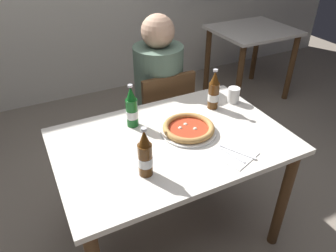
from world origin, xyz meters
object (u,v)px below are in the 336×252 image
Objects in this scene: beer_bottle_center at (132,109)px; beer_bottle_right at (145,155)px; dining_table_main at (172,156)px; paper_cup at (234,95)px; napkin_with_cutlery at (234,154)px; chair_behind_table at (162,117)px; dining_table_background at (251,44)px; pizza_margherita_near at (188,129)px; diner_seated at (159,102)px; beer_bottle_left at (214,92)px.

beer_bottle_right is (-0.09, -0.40, 0.00)m from beer_bottle_center.
paper_cup is (0.52, 0.18, 0.16)m from dining_table_main.
chair_behind_table is at bearing 88.60° from napkin_with_cutlery.
dining_table_main is 2.11m from dining_table_background.
beer_bottle_center is at bearing 126.99° from napkin_with_cutlery.
dining_table_main is 4.01× the size of pizza_margherita_near.
chair_behind_table is 3.44× the size of beer_bottle_right.
dining_table_main is 12.63× the size of paper_cup.
diner_seated is at bearing 78.89° from pizza_margherita_near.
dining_table_main is at bearing -109.37° from diner_seated.
diner_seated is 1.51× the size of dining_table_background.
diner_seated reaches higher than dining_table_background.
paper_cup is at bearing -133.68° from dining_table_background.
pizza_margherita_near reaches higher than dining_table_main.
dining_table_background is 3.24× the size of beer_bottle_center.
dining_table_main is at bearing -140.46° from dining_table_background.
paper_cup reaches higher than dining_table_main.
chair_behind_table is at bearing 59.90° from beer_bottle_right.
paper_cup is (0.65, -0.03, -0.06)m from beer_bottle_center.
dining_table_background is (1.39, 0.73, 0.11)m from chair_behind_table.
dining_table_main is at bearing -153.79° from beer_bottle_left.
beer_bottle_left reaches higher than paper_cup.
diner_seated is 0.92m from napkin_with_cutlery.
dining_table_background is at bearing 26.07° from diner_seated.
beer_bottle_center is at bearing -147.35° from dining_table_background.
diner_seated is 4.89× the size of beer_bottle_left.
diner_seated is at bearing 105.53° from beer_bottle_left.
beer_bottle_center is 0.59m from napkin_with_cutlery.
beer_bottle_right reaches higher than paper_cup.
dining_table_background is 2.67× the size of pizza_margherita_near.
beer_bottle_center is 1.07× the size of napkin_with_cutlery.
chair_behind_table is 0.70× the size of diner_seated.
pizza_margherita_near is 0.32m from beer_bottle_center.
dining_table_background is 8.42× the size of paper_cup.
dining_table_background is (1.39, 0.68, 0.01)m from diner_seated.
beer_bottle_left is 0.50m from beer_bottle_center.
napkin_with_cutlery is (0.44, -0.06, -0.10)m from beer_bottle_right.
dining_table_background is at bearing -152.34° from chair_behind_table.
diner_seated reaches higher than paper_cup.
dining_table_main is 4.86× the size of beer_bottle_center.
chair_behind_table is 0.99m from beer_bottle_right.
beer_bottle_left reaches higher than napkin_with_cutlery.
diner_seated is 4.89× the size of beer_bottle_right.
dining_table_background is at bearing 41.07° from pizza_margherita_near.
dining_table_background is at bearing 48.34° from napkin_with_cutlery.
beer_bottle_right is at bearing 171.77° from napkin_with_cutlery.
beer_bottle_left reaches higher than chair_behind_table.
dining_table_main is 0.17m from pizza_margherita_near.
chair_behind_table is at bearing 107.24° from beer_bottle_left.
napkin_with_cutlery is (0.35, -0.46, -0.10)m from beer_bottle_center.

